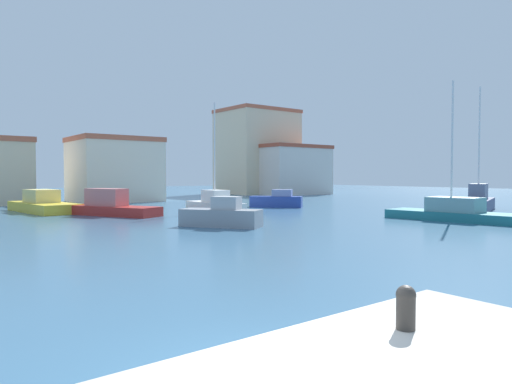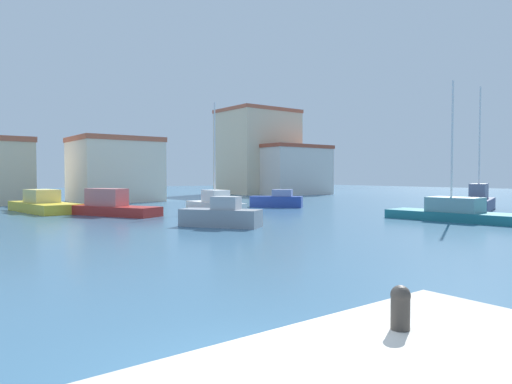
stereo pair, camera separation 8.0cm
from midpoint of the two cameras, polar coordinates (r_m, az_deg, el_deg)
The scene contains 12 objects.
water at distance 31.17m, azimuth -0.62°, elevation -3.01°, with size 160.00×160.00×0.00m, color #38607F.
mooring_bollard at distance 6.02m, azimuth 17.58°, elevation -13.18°, with size 0.24×0.24×0.54m.
sailboat_white_distant_north at distance 35.81m, azimuth -5.14°, elevation -1.42°, with size 2.24×6.02×8.31m.
sailboat_navy_far_right at distance 40.01m, azimuth 25.62°, elevation -1.02°, with size 7.29×4.25×9.61m.
motorboat_red_behind_lamppost at distance 33.54m, azimuth -17.57°, elevation -1.69°, with size 4.92×7.49×1.84m.
motorboat_grey_far_left at distance 24.94m, azimuth -4.36°, elevation -2.95°, with size 3.57×4.42×1.63m.
motorboat_yellow_inner_mooring at distance 38.47m, azimuth -24.79°, elevation -1.39°, with size 3.58×8.28×1.68m.
motorboat_blue_mid_harbor at distance 40.12m, azimuth 2.55°, elevation -1.03°, with size 4.03×4.33×1.53m.
sailboat_teal_near_pier at distance 30.74m, azimuth 22.94°, elevation -2.23°, with size 3.36×7.86×8.52m.
waterfront_apartments at distance 51.17m, azimuth -17.06°, elevation 2.67°, with size 8.35×7.71×6.72m.
yacht_club at distance 67.79m, azimuth 3.52°, elevation 2.73°, with size 10.44×9.79×7.05m.
warehouse_block at distance 69.46m, azimuth 0.10°, elevation 4.96°, with size 10.45×8.74×12.48m.
Camera 1 is at (-3.75, -4.75, 2.77)m, focal length 32.51 mm.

